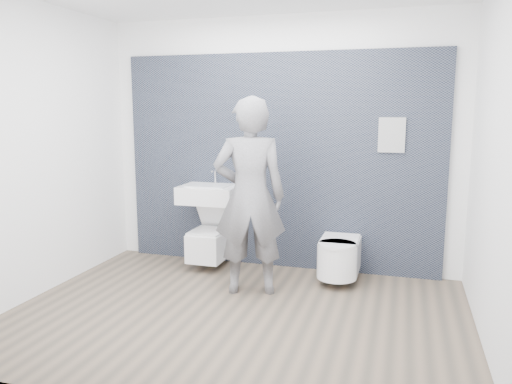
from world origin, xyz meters
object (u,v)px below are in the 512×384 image
(washbasin, at_px, (210,194))
(visitor, at_px, (250,197))
(toilet_square, at_px, (210,243))
(toilet_rounded, at_px, (339,257))

(washbasin, distance_m, visitor, 0.93)
(visitor, bearing_deg, toilet_square, -59.38)
(toilet_square, height_order, toilet_rounded, toilet_square)
(toilet_square, relative_size, visitor, 0.35)
(washbasin, distance_m, toilet_square, 0.56)
(toilet_square, distance_m, visitor, 1.12)
(washbasin, distance_m, toilet_rounded, 1.59)
(washbasin, height_order, toilet_square, washbasin)
(toilet_rounded, relative_size, visitor, 0.36)
(toilet_rounded, bearing_deg, washbasin, 175.98)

